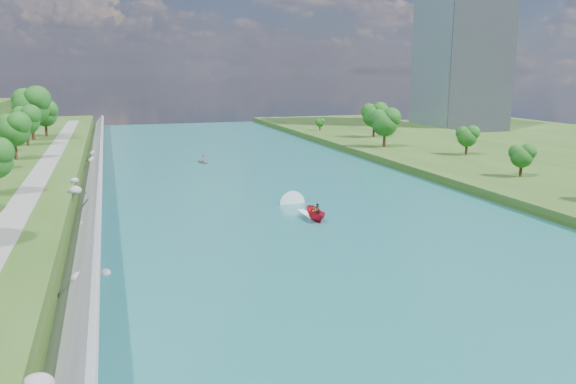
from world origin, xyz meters
name	(u,v)px	position (x,y,z in m)	size (l,w,h in m)	color
ground	(322,229)	(0.00, 0.00, 0.00)	(260.00, 260.00, 0.00)	#2D5119
river_water	(274,194)	(0.00, 20.00, 0.05)	(55.00, 240.00, 0.10)	#1A6463
berm_east	(545,171)	(49.50, 20.00, 0.75)	(44.00, 240.00, 1.50)	#2D5119
riprap_bank	(89,194)	(-25.86, 19.48, 1.81)	(4.69, 236.00, 4.49)	slate
riverside_path	(34,184)	(-32.50, 20.00, 3.55)	(3.00, 200.00, 0.10)	gray
office_tower	(463,31)	(82.50, 95.00, 30.00)	(22.00, 22.00, 60.00)	gray
trees_east	(474,140)	(38.46, 25.49, 6.01)	(15.19, 134.89, 10.33)	#174E15
motorboat	(311,212)	(0.57, 5.17, 0.81)	(3.60, 18.95, 1.96)	red
raft	(203,161)	(-5.30, 51.67, 0.49)	(2.98, 3.68, 1.67)	#919298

